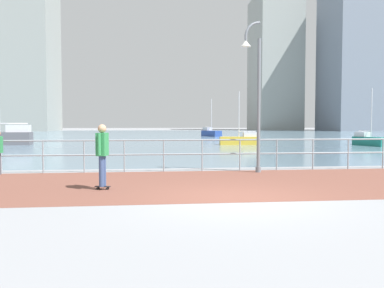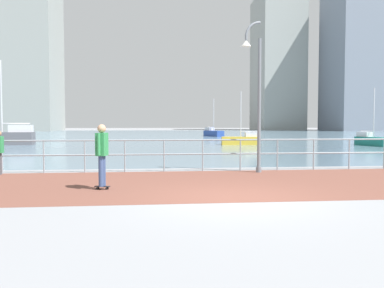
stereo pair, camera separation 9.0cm
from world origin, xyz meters
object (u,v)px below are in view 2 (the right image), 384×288
Objects in this scene: lamppost at (255,89)px; sailboat_yellow at (213,133)px; sailboat_blue at (5,137)px; sailboat_gray at (372,140)px; sailboat_red at (242,140)px; skateboarder at (102,150)px.

lamppost reaches higher than sailboat_yellow.
sailboat_yellow is at bearing 44.83° from sailboat_blue.
sailboat_gray is at bearing -8.49° from sailboat_blue.
lamppost is 25.51m from sailboat_blue.
sailboat_yellow is (4.99, 40.46, -2.44)m from lamppost.
sailboat_blue is at bearing -135.17° from sailboat_yellow.
sailboat_blue is (-19.14, 1.91, 0.24)m from sailboat_red.
sailboat_gray is (13.61, 15.96, -2.50)m from lamppost.
sailboat_yellow is at bearing 82.96° from lamppost.
skateboarder is at bearing -102.82° from sailboat_yellow.
sailboat_yellow is 22.13m from sailboat_red.
skateboarder is at bearing -112.15° from sailboat_red.
sailboat_blue reaches higher than sailboat_red.
skateboarder is 26.66m from sailboat_gray.
skateboarder is at bearing -134.12° from sailboat_gray.
lamppost is at bearing 32.77° from skateboarder.
sailboat_blue is (-15.31, 20.27, -2.28)m from lamppost.
sailboat_red is (-9.78, 2.41, -0.01)m from sailboat_gray.
lamppost is 1.05× the size of sailboat_yellow.
sailboat_gray reaches higher than skateboarder.
sailboat_red is at bearing -93.01° from sailboat_yellow.
sailboat_yellow reaches higher than sailboat_red.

